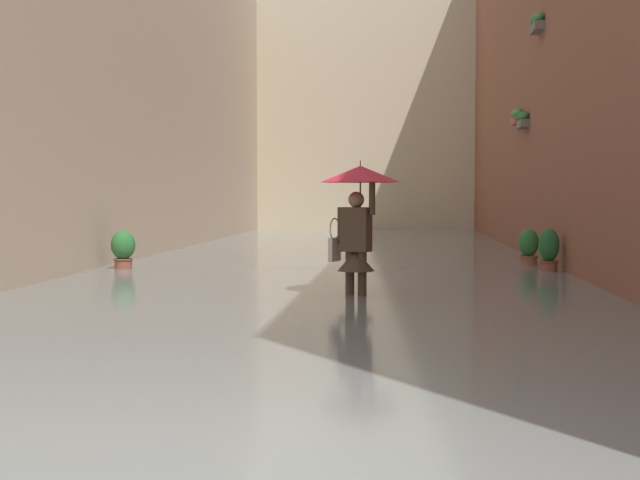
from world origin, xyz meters
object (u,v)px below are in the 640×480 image
at_px(potted_plant_far_right, 123,252).
at_px(potted_plant_near_left, 549,254).
at_px(person_wading, 358,204).
at_px(potted_plant_mid_left, 529,251).

relative_size(potted_plant_far_right, potted_plant_near_left, 0.94).
height_order(potted_plant_far_right, potted_plant_near_left, potted_plant_near_left).
height_order(person_wading, potted_plant_mid_left, person_wading).
bearing_deg(person_wading, potted_plant_near_left, -129.88).
bearing_deg(potted_plant_far_right, person_wading, 140.93).
relative_size(person_wading, potted_plant_far_right, 2.21).
xyz_separation_m(potted_plant_mid_left, potted_plant_near_left, (-0.14, 1.38, 0.04)).
height_order(potted_plant_mid_left, potted_plant_far_right, potted_plant_far_right).
height_order(person_wading, potted_plant_near_left, person_wading).
xyz_separation_m(person_wading, potted_plant_near_left, (-3.18, -3.80, -0.91)).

